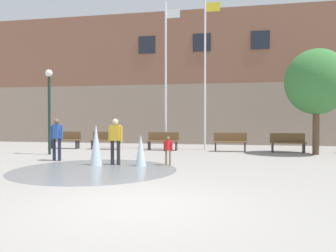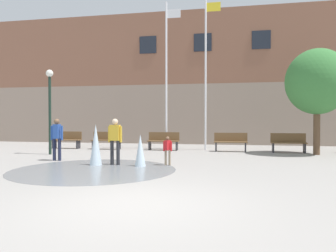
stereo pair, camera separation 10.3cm
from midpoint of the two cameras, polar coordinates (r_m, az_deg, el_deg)
name	(u,v)px [view 2 (the right image)]	position (r m, az deg, el deg)	size (l,w,h in m)	color
ground_plane	(133,204)	(6.25, -5.68, -13.39)	(100.00, 100.00, 0.00)	gray
library_building	(206,82)	(23.62, 6.82, 7.59)	(36.00, 6.05, 8.41)	gray
splash_fountain	(106,154)	(11.02, -10.46, -4.81)	(5.10, 5.10, 1.41)	gray
park_bench_far_left	(67,139)	(18.45, -17.07, -2.26)	(1.60, 0.44, 0.91)	#28282D
park_bench_left_of_flagpoles	(107,140)	(17.47, -10.44, -2.42)	(1.60, 0.44, 0.91)	#28282D
park_bench_under_left_flagpole	(163,141)	(16.65, -0.62, -2.57)	(1.60, 0.44, 0.91)	#28282D
park_bench_center	(231,142)	(16.22, 11.03, -2.70)	(1.60, 0.44, 0.91)	#28282D
park_bench_under_right_flagpole	(288,142)	(16.43, 20.40, -2.70)	(1.60, 0.44, 0.91)	#28282D
child_with_pink_shirt	(168,148)	(11.15, 0.20, -3.92)	(0.31, 0.24, 0.99)	#89755B
adult_in_red	(115,138)	(11.38, -8.96, -2.04)	(0.50, 0.21, 1.59)	#28282D
adult_watching	(57,136)	(13.10, -18.58, -1.67)	(0.50, 0.36, 1.59)	#1E233D
flagpole_left	(167,71)	(17.36, -0.02, 9.53)	(0.80, 0.10, 7.70)	silver
flagpole_right	(206,68)	(17.11, 6.84, 10.01)	(0.80, 0.10, 7.91)	silver
lamp_post_left_lane	(50,99)	(15.52, -19.72, 4.47)	(0.32, 0.32, 3.78)	#192D23
street_tree_near_building	(317,82)	(15.97, 24.71, 6.99)	(2.72, 2.72, 4.68)	brown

